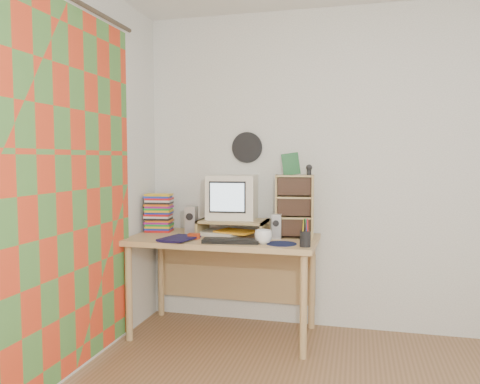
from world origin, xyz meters
The scene contains 20 objects.
back_wall centered at (0.00, 1.75, 1.25)m, with size 3.50×3.50×0.00m, color white.
left_wall centered at (-1.75, 0.00, 1.25)m, with size 3.50×3.50×0.00m, color white.
curtain centered at (-1.71, 0.48, 1.15)m, with size 2.20×2.20×0.00m, color #EB4221.
wall_disc centered at (-0.93, 1.73, 1.43)m, with size 0.25×0.25×0.02m, color black.
desk centered at (-1.03, 1.44, 0.62)m, with size 1.40×0.70×0.75m.
monitor_riser centered at (-0.98, 1.48, 0.84)m, with size 0.52×0.30×0.12m.
crt_monitor centered at (-1.00, 1.53, 1.04)m, with size 0.36×0.36×0.34m, color silver.
speaker_left centered at (-1.31, 1.44, 0.86)m, with size 0.08×0.08×0.22m, color #A2A2A7.
speaker_right centered at (-0.63, 1.41, 0.84)m, with size 0.07×0.07×0.18m, color #A2A2A7.
keyboard centered at (-0.91, 1.16, 0.76)m, with size 0.40×0.13×0.03m, color black.
dvd_stack centered at (-1.62, 1.52, 0.89)m, with size 0.20×0.14×0.29m, color brown, non-canonical shape.
cd_rack centered at (-0.51, 1.50, 0.98)m, with size 0.28×0.15×0.47m, color tan.
mug centered at (-0.68, 1.18, 0.80)m, with size 0.12×0.12×0.10m, color white.
diary centered at (-1.40, 1.19, 0.78)m, with size 0.25×0.19×0.05m, color #130F38.
mousepad centered at (-0.56, 1.20, 0.75)m, with size 0.21×0.21×0.00m, color #101737.
pen_cup centered at (-0.39, 1.14, 0.82)m, with size 0.07×0.07×0.15m, color black, non-canonical shape.
papers centered at (-1.03, 1.47, 0.77)m, with size 0.32×0.24×0.04m, color silver, non-canonical shape.
red_box centered at (-1.22, 1.24, 0.77)m, with size 0.08×0.05×0.04m, color #B43513.
game_box centered at (-0.54, 1.52, 1.30)m, with size 0.13×0.03×0.16m, color #175326.
webcam centered at (-0.40, 1.50, 1.26)m, with size 0.05×0.05×0.08m, color black, non-canonical shape.
Camera 1 is at (-0.05, -1.98, 1.34)m, focal length 35.00 mm.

